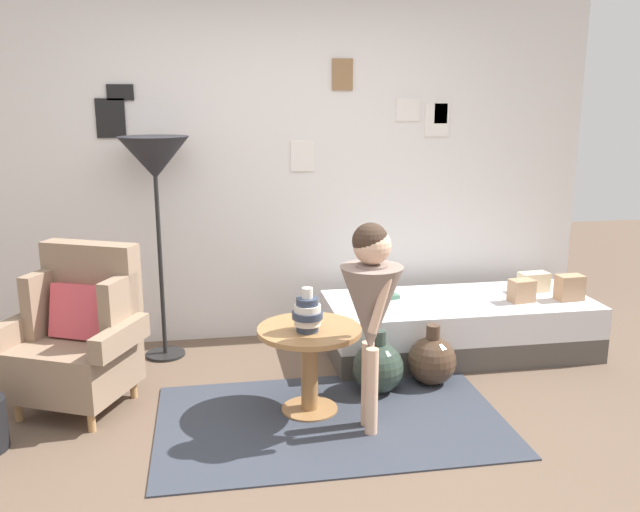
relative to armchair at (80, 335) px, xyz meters
The scene contains 15 objects.
ground_plane 1.64m from the armchair, 33.88° to the right, with size 12.00×12.00×0.00m, color brown.
gallery_wall 1.90m from the armchair, 39.13° to the left, with size 4.80×0.12×2.60m.
rug 1.57m from the armchair, 18.49° to the right, with size 1.98×1.22×0.01m, color #333842.
armchair is the anchor object (origin of this frame).
daybed 2.59m from the armchair, ahead, with size 1.90×0.80×0.40m.
pillow_head 3.33m from the armchair, ahead, with size 0.19×0.12×0.18m, color tan.
pillow_mid 3.21m from the armchair, ahead, with size 0.22×0.12×0.14m, color beige.
pillow_back 2.97m from the armchair, ahead, with size 0.16×0.12×0.16m, color tan.
side_table 1.37m from the armchair, 13.87° to the right, with size 0.61×0.61×0.52m.
vase_striped 1.38m from the armchair, 16.24° to the right, with size 0.18×0.18×0.26m.
floor_lamp 1.26m from the armchair, 58.52° to the left, with size 0.48×0.48×1.56m.
person_child 1.77m from the armchair, 20.90° to the right, with size 0.34×0.34×1.18m.
book_on_daybed 2.07m from the armchair, 15.59° to the left, with size 0.22×0.16×0.03m, color #48785E.
demijohn_near 1.82m from the armchair, ahead, with size 0.32×0.32×0.41m.
demijohn_far 2.19m from the armchair, ahead, with size 0.32×0.32×0.40m.
Camera 1 is at (-0.54, -3.09, 1.83)m, focal length 37.79 mm.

